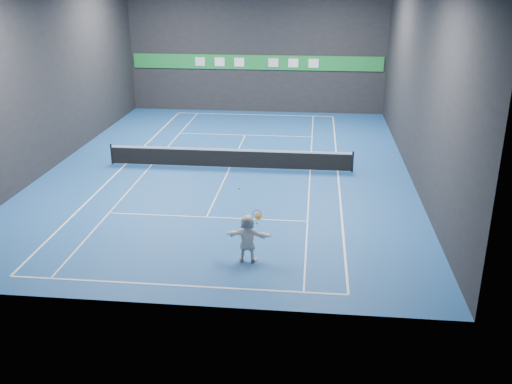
# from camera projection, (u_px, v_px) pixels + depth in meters

# --- Properties ---
(ground) EXTENTS (26.00, 26.00, 0.00)m
(ground) POSITION_uv_depth(u_px,v_px,m) (230.00, 168.00, 29.18)
(ground) COLOR #1A4C92
(ground) RESTS_ON ground
(wall_back) EXTENTS (18.00, 0.10, 9.00)m
(wall_back) POSITION_uv_depth(u_px,v_px,m) (256.00, 48.00, 39.65)
(wall_back) COLOR black
(wall_back) RESTS_ON ground
(wall_front) EXTENTS (18.00, 0.10, 9.00)m
(wall_front) POSITION_uv_depth(u_px,v_px,m) (156.00, 161.00, 15.50)
(wall_front) COLOR black
(wall_front) RESTS_ON ground
(wall_left) EXTENTS (0.10, 26.00, 9.00)m
(wall_left) POSITION_uv_depth(u_px,v_px,m) (50.00, 76.00, 28.46)
(wall_left) COLOR black
(wall_left) RESTS_ON ground
(wall_right) EXTENTS (0.10, 26.00, 9.00)m
(wall_right) POSITION_uv_depth(u_px,v_px,m) (418.00, 83.00, 26.69)
(wall_right) COLOR black
(wall_right) RESTS_ON ground
(baseline_near) EXTENTS (10.98, 0.08, 0.01)m
(baseline_near) POSITION_uv_depth(u_px,v_px,m) (174.00, 285.00, 18.13)
(baseline_near) COLOR white
(baseline_near) RESTS_ON ground
(baseline_far) EXTENTS (10.98, 0.08, 0.01)m
(baseline_far) POSITION_uv_depth(u_px,v_px,m) (255.00, 115.00, 40.22)
(baseline_far) COLOR white
(baseline_far) RESTS_ON ground
(sideline_doubles_left) EXTENTS (0.08, 23.78, 0.01)m
(sideline_doubles_left) POSITION_uv_depth(u_px,v_px,m) (126.00, 164.00, 29.72)
(sideline_doubles_left) COLOR white
(sideline_doubles_left) RESTS_ON ground
(sideline_doubles_right) EXTENTS (0.08, 23.78, 0.01)m
(sideline_doubles_right) POSITION_uv_depth(u_px,v_px,m) (338.00, 171.00, 28.64)
(sideline_doubles_right) COLOR white
(sideline_doubles_right) RESTS_ON ground
(sideline_singles_left) EXTENTS (0.06, 23.78, 0.01)m
(sideline_singles_left) POSITION_uv_depth(u_px,v_px,m) (152.00, 165.00, 29.58)
(sideline_singles_left) COLOR white
(sideline_singles_left) RESTS_ON ground
(sideline_singles_right) EXTENTS (0.06, 23.78, 0.01)m
(sideline_singles_right) POSITION_uv_depth(u_px,v_px,m) (310.00, 170.00, 28.77)
(sideline_singles_right) COLOR white
(sideline_singles_right) RESTS_ON ground
(service_line_near) EXTENTS (8.23, 0.06, 0.01)m
(service_line_near) POSITION_uv_depth(u_px,v_px,m) (207.00, 217.00, 23.23)
(service_line_near) COLOR white
(service_line_near) RESTS_ON ground
(service_line_far) EXTENTS (8.23, 0.06, 0.01)m
(service_line_far) POSITION_uv_depth(u_px,v_px,m) (245.00, 135.00, 35.12)
(service_line_far) COLOR white
(service_line_far) RESTS_ON ground
(center_service_line) EXTENTS (0.06, 12.80, 0.01)m
(center_service_line) POSITION_uv_depth(u_px,v_px,m) (230.00, 168.00, 29.18)
(center_service_line) COLOR white
(center_service_line) RESTS_ON ground
(player) EXTENTS (1.61, 0.57, 1.71)m
(player) POSITION_uv_depth(u_px,v_px,m) (248.00, 238.00, 19.40)
(player) COLOR white
(player) RESTS_ON ground
(tennis_ball) EXTENTS (0.06, 0.06, 0.06)m
(tennis_ball) POSITION_uv_depth(u_px,v_px,m) (239.00, 188.00, 18.96)
(tennis_ball) COLOR #C2D723
(tennis_ball) RESTS_ON player
(tennis_net) EXTENTS (12.50, 0.10, 1.07)m
(tennis_net) POSITION_uv_depth(u_px,v_px,m) (230.00, 158.00, 28.99)
(tennis_net) COLOR black
(tennis_net) RESTS_ON ground
(sponsor_banner) EXTENTS (17.64, 0.11, 1.00)m
(sponsor_banner) POSITION_uv_depth(u_px,v_px,m) (256.00, 62.00, 39.95)
(sponsor_banner) COLOR #1D8536
(sponsor_banner) RESTS_ON wall_back
(tennis_racket) EXTENTS (0.46, 0.31, 0.61)m
(tennis_racket) POSITION_uv_depth(u_px,v_px,m) (257.00, 216.00, 19.12)
(tennis_racket) COLOR red
(tennis_racket) RESTS_ON player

